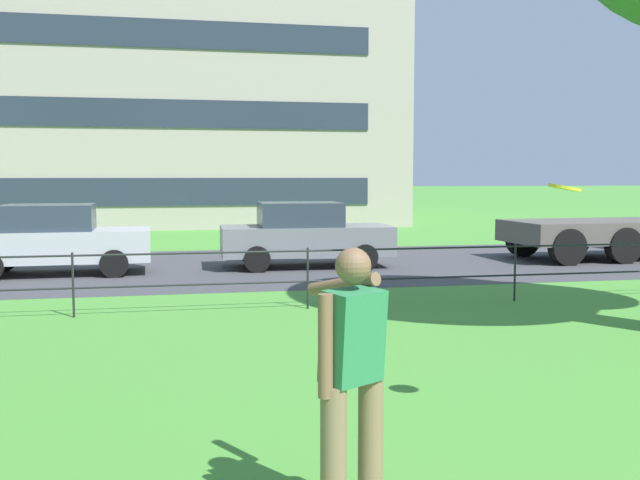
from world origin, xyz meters
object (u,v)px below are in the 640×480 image
person_thrower (351,376)px  car_silver_right (55,239)px  car_grey_far_left (304,234)px  apartment_building_background (118,90)px  frisbee (565,188)px

person_thrower → car_silver_right: person_thrower is taller
person_thrower → car_grey_far_left: (2.03, 12.63, -0.15)m
car_silver_right → car_grey_far_left: (5.60, 0.19, 0.00)m
car_grey_far_left → apartment_building_background: (-5.53, 20.21, 5.57)m
frisbee → apartment_building_background: size_ratio=0.01×
person_thrower → car_grey_far_left: bearing=80.9°
person_thrower → car_silver_right: 12.95m
person_thrower → frisbee: (2.13, 1.25, 1.13)m
person_thrower → apartment_building_background: 33.47m
car_grey_far_left → frisbee: bearing=-89.5°
frisbee → car_grey_far_left: frisbee is taller
car_silver_right → apartment_building_background: 21.15m
person_thrower → frisbee: 2.72m
person_thrower → apartment_building_background: size_ratio=0.07×
frisbee → car_grey_far_left: size_ratio=0.08×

